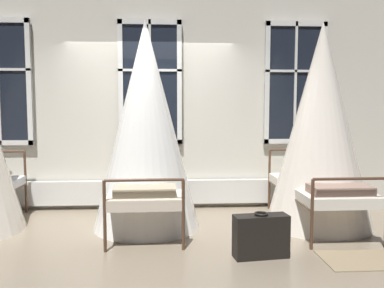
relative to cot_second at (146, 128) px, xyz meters
name	(u,v)px	position (x,y,z in m)	size (l,w,h in m)	color
ground	(149,226)	(0.02, 0.04, -1.27)	(17.92, 17.92, 0.00)	gray
back_wall_with_windows	(151,91)	(0.02, 1.10, 0.50)	(9.96, 0.10, 3.55)	beige
window_bank	(151,139)	(0.02, 0.98, -0.22)	(5.33, 0.10, 2.75)	black
cot_second	(146,128)	(0.00, 0.00, 0.00)	(1.35, 1.83, 2.63)	#4C3323
cot_third	(320,128)	(2.22, -0.06, -0.01)	(1.35, 1.83, 2.61)	#4C3323
rug_third	(362,260)	(2.22, -1.31, -1.27)	(0.80, 0.56, 0.01)	#8E7A5B
suitcase_dark	(261,236)	(1.21, -1.16, -1.05)	(0.58, 0.28, 0.47)	black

